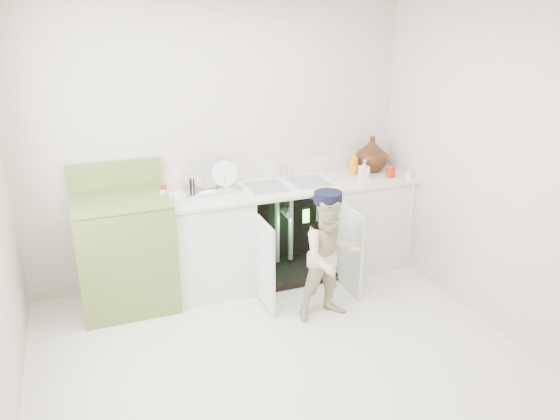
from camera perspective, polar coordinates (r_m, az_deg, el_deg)
The scene contains 5 objects.
ground at distance 4.17m, azimuth -0.13°, elevation -15.01°, with size 3.50×3.50×0.00m, color silver.
room_shell at distance 3.59m, azimuth -0.15°, elevation 1.46°, with size 6.00×5.50×1.26m.
counter_run at distance 5.11m, azimuth 1.10°, elevation -1.82°, with size 2.44×1.02×1.24m.
avocado_stove at distance 4.77m, azimuth -15.84°, elevation -4.16°, with size 0.77×0.65×1.20m.
repair_worker at distance 4.41m, azimuth 5.28°, elevation -4.80°, with size 0.52×0.68×1.08m.
Camera 1 is at (-1.21, -3.17, 2.42)m, focal length 35.00 mm.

